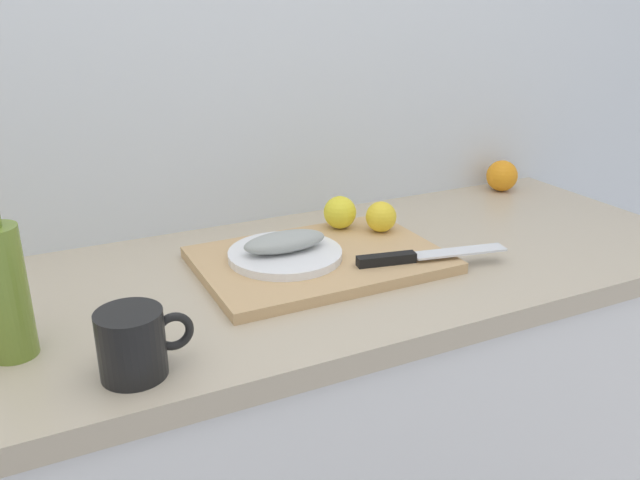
{
  "coord_description": "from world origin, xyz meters",
  "views": [
    {
      "loc": [
        -0.28,
        -0.99,
        1.38
      ],
      "look_at": [
        0.21,
        0.01,
        0.95
      ],
      "focal_mm": 36.35,
      "sensor_mm": 36.0,
      "label": 1
    }
  ],
  "objects": [
    {
      "name": "cutting_board",
      "position": [
        0.21,
        0.01,
        0.91
      ],
      "size": [
        0.45,
        0.31,
        0.02
      ],
      "primitive_type": "cube",
      "color": "tan",
      "rests_on": "kitchen_counter"
    },
    {
      "name": "chef_knife",
      "position": [
        0.35,
        -0.09,
        0.93
      ],
      "size": [
        0.29,
        0.08,
        0.02
      ],
      "rotation": [
        0.0,
        0.0,
        -0.2
      ],
      "color": "silver",
      "rests_on": "cutting_board"
    },
    {
      "name": "lemon_0",
      "position": [
        0.31,
        0.12,
        0.95
      ],
      "size": [
        0.07,
        0.07,
        0.07
      ],
      "primitive_type": "sphere",
      "color": "yellow",
      "rests_on": "cutting_board"
    },
    {
      "name": "olive_oil_bottle",
      "position": [
        -0.32,
        -0.09,
        1.0
      ],
      "size": [
        0.06,
        0.06,
        0.26
      ],
      "color": "olive",
      "rests_on": "kitchen_counter"
    },
    {
      "name": "fish_fillet",
      "position": [
        0.15,
        0.02,
        0.95
      ],
      "size": [
        0.16,
        0.07,
        0.04
      ],
      "primitive_type": "ellipsoid",
      "color": "#999E99",
      "rests_on": "white_plate"
    },
    {
      "name": "back_wall",
      "position": [
        0.0,
        0.33,
        1.25
      ],
      "size": [
        3.2,
        0.05,
        2.5
      ],
      "primitive_type": "cube",
      "color": "silver",
      "rests_on": "ground_plane"
    },
    {
      "name": "white_plate",
      "position": [
        0.15,
        0.02,
        0.93
      ],
      "size": [
        0.21,
        0.21,
        0.01
      ],
      "primitive_type": "cylinder",
      "color": "white",
      "rests_on": "cutting_board"
    },
    {
      "name": "lemon_1",
      "position": [
        0.38,
        0.07,
        0.95
      ],
      "size": [
        0.06,
        0.06,
        0.06
      ],
      "primitive_type": "sphere",
      "color": "yellow",
      "rests_on": "cutting_board"
    },
    {
      "name": "orange_3",
      "position": [
        0.84,
        0.24,
        0.94
      ],
      "size": [
        0.08,
        0.08,
        0.08
      ],
      "primitive_type": "sphere",
      "color": "orange",
      "rests_on": "kitchen_counter"
    },
    {
      "name": "coffee_mug_0",
      "position": [
        -0.17,
        -0.21,
        0.95
      ],
      "size": [
        0.13,
        0.09,
        0.09
      ],
      "color": "black",
      "rests_on": "kitchen_counter"
    }
  ]
}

